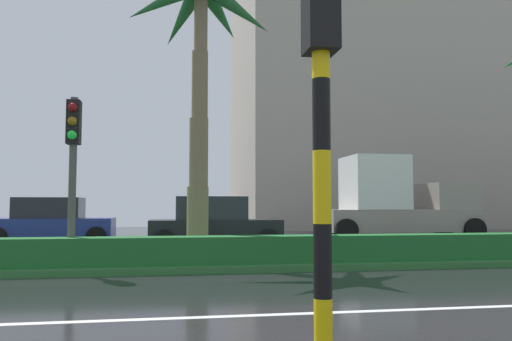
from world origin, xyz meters
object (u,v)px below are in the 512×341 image
traffic_signal_median_right (73,149)px  box_truck_lead (396,203)px  traffic_signal_foreground (320,70)px  car_in_traffic_second (52,222)px  car_in_traffic_third (214,224)px  palm_tree_centre_left (200,31)px

traffic_signal_median_right → box_truck_lead: 14.26m
traffic_signal_median_right → traffic_signal_foreground: 7.90m
car_in_traffic_second → car_in_traffic_third: 6.39m
traffic_signal_median_right → car_in_traffic_second: size_ratio=0.84×
palm_tree_centre_left → car_in_traffic_second: bearing=126.4°
palm_tree_centre_left → box_truck_lead: bearing=39.1°
palm_tree_centre_left → car_in_traffic_third: bearing=79.9°
traffic_signal_median_right → traffic_signal_foreground: (3.40, -7.13, -0.03)m
traffic_signal_foreground → box_truck_lead: traffic_signal_foreground is taller
car_in_traffic_third → box_truck_lead: size_ratio=0.67×
traffic_signal_median_right → box_truck_lead: bearing=36.6°
palm_tree_centre_left → traffic_signal_foreground: size_ratio=1.98×
traffic_signal_foreground → car_in_traffic_third: 12.70m
traffic_signal_foreground → box_truck_lead: (8.00, 15.61, -1.08)m
palm_tree_centre_left → car_in_traffic_third: palm_tree_centre_left is taller
traffic_signal_median_right → car_in_traffic_third: bearing=57.2°
palm_tree_centre_left → car_in_traffic_second: size_ratio=1.76×
car_in_traffic_second → palm_tree_centre_left: bearing=-53.6°
traffic_signal_foreground → car_in_traffic_second: 16.50m
box_truck_lead → traffic_signal_foreground: bearing=-117.1°
traffic_signal_foreground → car_in_traffic_third: (0.11, 12.57, -1.80)m
box_truck_lead → car_in_traffic_third: bearing=-158.9°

